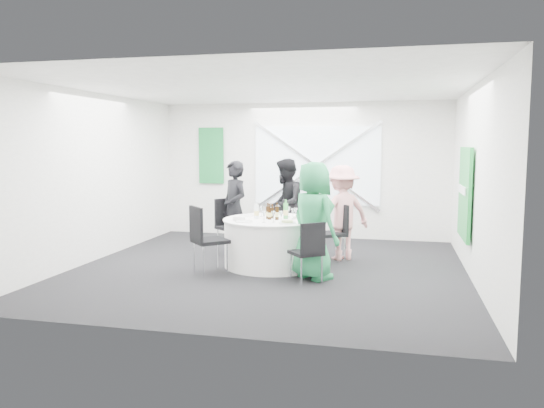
% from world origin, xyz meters
% --- Properties ---
extents(floor, '(6.00, 6.00, 0.00)m').
position_xyz_m(floor, '(0.00, 0.00, 0.00)').
color(floor, black).
rests_on(floor, ground).
extents(ceiling, '(6.00, 6.00, 0.00)m').
position_xyz_m(ceiling, '(0.00, 0.00, 2.80)').
color(ceiling, silver).
rests_on(ceiling, wall_back).
extents(wall_back, '(6.00, 0.00, 6.00)m').
position_xyz_m(wall_back, '(0.00, 3.00, 1.40)').
color(wall_back, white).
rests_on(wall_back, floor).
extents(wall_front, '(6.00, 0.00, 6.00)m').
position_xyz_m(wall_front, '(0.00, -3.00, 1.40)').
color(wall_front, white).
rests_on(wall_front, floor).
extents(wall_left, '(0.00, 6.00, 6.00)m').
position_xyz_m(wall_left, '(-3.00, 0.00, 1.40)').
color(wall_left, white).
rests_on(wall_left, floor).
extents(wall_right, '(0.00, 6.00, 6.00)m').
position_xyz_m(wall_right, '(3.00, 0.00, 1.40)').
color(wall_right, white).
rests_on(wall_right, floor).
extents(window_panel, '(2.60, 0.03, 1.60)m').
position_xyz_m(window_panel, '(0.30, 2.96, 1.50)').
color(window_panel, white).
rests_on(window_panel, wall_back).
extents(window_brace_a, '(2.63, 0.05, 1.84)m').
position_xyz_m(window_brace_a, '(0.30, 2.92, 1.50)').
color(window_brace_a, silver).
rests_on(window_brace_a, window_panel).
extents(window_brace_b, '(2.63, 0.05, 1.84)m').
position_xyz_m(window_brace_b, '(0.30, 2.92, 1.50)').
color(window_brace_b, silver).
rests_on(window_brace_b, window_panel).
extents(green_banner, '(0.55, 0.04, 1.20)m').
position_xyz_m(green_banner, '(-2.00, 2.95, 1.70)').
color(green_banner, '#166E36').
rests_on(green_banner, wall_back).
extents(green_sign, '(0.05, 1.20, 1.40)m').
position_xyz_m(green_sign, '(2.94, 0.60, 1.20)').
color(green_sign, '#1A8F34').
rests_on(green_sign, wall_right).
extents(banquet_table, '(1.56, 1.56, 0.76)m').
position_xyz_m(banquet_table, '(0.00, 0.20, 0.38)').
color(banquet_table, white).
rests_on(banquet_table, floor).
extents(chair_back, '(0.43, 0.44, 0.81)m').
position_xyz_m(chair_back, '(-0.20, 1.33, 0.47)').
color(chair_back, black).
rests_on(chair_back, floor).
extents(chair_back_left, '(0.63, 0.63, 0.98)m').
position_xyz_m(chair_back_left, '(-0.97, 0.98, 0.58)').
color(chair_back_left, black).
rests_on(chair_back_left, floor).
extents(chair_back_right, '(0.60, 0.59, 0.96)m').
position_xyz_m(chair_back_right, '(0.96, 0.76, 0.56)').
color(chair_back_right, black).
rests_on(chair_back_right, floor).
extents(chair_front_right, '(0.56, 0.56, 0.88)m').
position_xyz_m(chair_front_right, '(0.76, -0.77, 0.51)').
color(chair_front_right, black).
rests_on(chair_front_right, floor).
extents(chair_front_left, '(0.66, 0.66, 1.03)m').
position_xyz_m(chair_front_left, '(-0.85, -0.59, 0.61)').
color(chair_front_left, black).
rests_on(chair_front_left, floor).
extents(person_man_back_left, '(0.72, 0.69, 1.66)m').
position_xyz_m(person_man_back_left, '(-0.85, 0.93, 0.83)').
color(person_man_back_left, black).
rests_on(person_man_back_left, floor).
extents(person_man_back, '(0.48, 0.84, 1.69)m').
position_xyz_m(person_man_back, '(-0.05, 1.49, 0.84)').
color(person_man_back, black).
rests_on(person_man_back, floor).
extents(person_woman_pink, '(1.12, 0.99, 1.60)m').
position_xyz_m(person_woman_pink, '(1.03, 0.94, 0.80)').
color(person_woman_pink, pink).
rests_on(person_woman_pink, floor).
extents(person_woman_green, '(0.98, 0.95, 1.70)m').
position_xyz_m(person_woman_green, '(0.77, -0.45, 0.85)').
color(person_woman_green, '#25884E').
rests_on(person_woman_green, floor).
extents(plate_back, '(0.24, 0.24, 0.01)m').
position_xyz_m(plate_back, '(-0.03, 0.78, 0.77)').
color(plate_back, white).
rests_on(plate_back, banquet_table).
extents(plate_back_left, '(0.28, 0.28, 0.01)m').
position_xyz_m(plate_back_left, '(-0.47, 0.44, 0.77)').
color(plate_back_left, white).
rests_on(plate_back_left, banquet_table).
extents(plate_back_right, '(0.27, 0.27, 0.04)m').
position_xyz_m(plate_back_right, '(0.43, 0.47, 0.78)').
color(plate_back_right, white).
rests_on(plate_back_right, banquet_table).
extents(plate_front_right, '(0.27, 0.27, 0.04)m').
position_xyz_m(plate_front_right, '(0.33, -0.19, 0.78)').
color(plate_front_right, white).
rests_on(plate_front_right, banquet_table).
extents(plate_front_left, '(0.27, 0.27, 0.01)m').
position_xyz_m(plate_front_left, '(-0.35, -0.20, 0.77)').
color(plate_front_left, white).
rests_on(plate_front_left, banquet_table).
extents(napkin, '(0.22, 0.18, 0.05)m').
position_xyz_m(napkin, '(-0.46, -0.09, 0.80)').
color(napkin, white).
rests_on(napkin, plate_front_left).
extents(beer_bottle_a, '(0.06, 0.06, 0.26)m').
position_xyz_m(beer_bottle_a, '(-0.07, 0.20, 0.86)').
color(beer_bottle_a, '#341C09').
rests_on(beer_bottle_a, banquet_table).
extents(beer_bottle_b, '(0.06, 0.06, 0.24)m').
position_xyz_m(beer_bottle_b, '(-0.02, 0.28, 0.85)').
color(beer_bottle_b, '#341C09').
rests_on(beer_bottle_b, banquet_table).
extents(beer_bottle_c, '(0.06, 0.06, 0.27)m').
position_xyz_m(beer_bottle_c, '(0.10, 0.12, 0.87)').
color(beer_bottle_c, '#341C09').
rests_on(beer_bottle_c, banquet_table).
extents(beer_bottle_d, '(0.06, 0.06, 0.25)m').
position_xyz_m(beer_bottle_d, '(-0.02, 0.13, 0.86)').
color(beer_bottle_d, '#341C09').
rests_on(beer_bottle_d, banquet_table).
extents(green_water_bottle, '(0.08, 0.08, 0.31)m').
position_xyz_m(green_water_bottle, '(0.21, 0.29, 0.88)').
color(green_water_bottle, green).
rests_on(green_water_bottle, banquet_table).
extents(clear_water_bottle, '(0.08, 0.08, 0.28)m').
position_xyz_m(clear_water_bottle, '(-0.25, 0.19, 0.87)').
color(clear_water_bottle, white).
rests_on(clear_water_bottle, banquet_table).
extents(wine_glass_a, '(0.07, 0.07, 0.17)m').
position_xyz_m(wine_glass_a, '(0.22, -0.12, 0.88)').
color(wine_glass_a, white).
rests_on(wine_glass_a, banquet_table).
extents(wine_glass_b, '(0.07, 0.07, 0.17)m').
position_xyz_m(wine_glass_b, '(-0.03, -0.19, 0.88)').
color(wine_glass_b, white).
rests_on(wine_glass_b, banquet_table).
extents(wine_glass_c, '(0.07, 0.07, 0.17)m').
position_xyz_m(wine_glass_c, '(-0.24, 0.45, 0.88)').
color(wine_glass_c, white).
rests_on(wine_glass_c, banquet_table).
extents(wine_glass_d, '(0.07, 0.07, 0.17)m').
position_xyz_m(wine_glass_d, '(0.21, 0.48, 0.88)').
color(wine_glass_d, white).
rests_on(wine_glass_d, banquet_table).
extents(wine_glass_e, '(0.07, 0.07, 0.17)m').
position_xyz_m(wine_glass_e, '(0.10, -0.14, 0.88)').
color(wine_glass_e, white).
rests_on(wine_glass_e, banquet_table).
extents(wine_glass_f, '(0.07, 0.07, 0.17)m').
position_xyz_m(wine_glass_f, '(0.33, 0.25, 0.88)').
color(wine_glass_f, white).
rests_on(wine_glass_f, banquet_table).
extents(wine_glass_g, '(0.07, 0.07, 0.17)m').
position_xyz_m(wine_glass_g, '(0.35, 0.36, 0.88)').
color(wine_glass_g, white).
rests_on(wine_glass_g, banquet_table).
extents(fork_a, '(0.11, 0.12, 0.01)m').
position_xyz_m(fork_a, '(-0.52, -0.04, 0.76)').
color(fork_a, silver).
rests_on(fork_a, banquet_table).
extents(knife_a, '(0.10, 0.13, 0.01)m').
position_xyz_m(knife_a, '(-0.35, -0.26, 0.76)').
color(knife_a, silver).
rests_on(knife_a, banquet_table).
extents(fork_b, '(0.08, 0.14, 0.01)m').
position_xyz_m(fork_b, '(-0.42, 0.59, 0.76)').
color(fork_b, silver).
rests_on(fork_b, banquet_table).
extents(knife_b, '(0.08, 0.14, 0.01)m').
position_xyz_m(knife_b, '(-0.57, 0.30, 0.76)').
color(knife_b, silver).
rests_on(knife_b, banquet_table).
extents(fork_c, '(0.11, 0.12, 0.01)m').
position_xyz_m(fork_c, '(0.31, -0.28, 0.76)').
color(fork_c, silver).
rests_on(fork_c, banquet_table).
extents(knife_c, '(0.11, 0.12, 0.01)m').
position_xyz_m(knife_c, '(0.53, -0.04, 0.76)').
color(knife_c, silver).
rests_on(knife_c, banquet_table).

